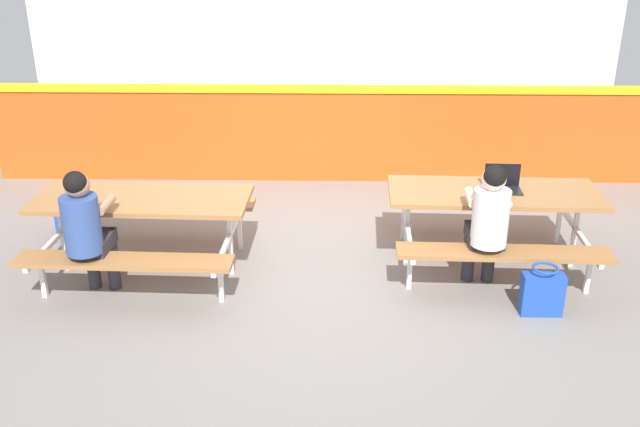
{
  "coord_description": "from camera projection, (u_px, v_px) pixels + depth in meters",
  "views": [
    {
      "loc": [
        0.11,
        -5.83,
        3.07
      ],
      "look_at": [
        0.0,
        0.05,
        0.55
      ],
      "focal_mm": 39.77,
      "sensor_mm": 36.0,
      "label": 1
    }
  ],
  "objects": [
    {
      "name": "laptop_dark",
      "position": [
        503.0,
        185.0,
        6.4
      ],
      "size": [
        0.33,
        0.23,
        0.22
      ],
      "color": "black",
      "rests_on": "picnic_table_right"
    },
    {
      "name": "picnic_table_left",
      "position": [
        144.0,
        214.0,
        6.32
      ],
      "size": [
        1.92,
        1.61,
        0.74
      ],
      "color": "#9E6B3D",
      "rests_on": "ground"
    },
    {
      "name": "ground_plane",
      "position": [
        320.0,
        271.0,
        6.57
      ],
      "size": [
        10.0,
        10.0,
        0.02
      ],
      "primitive_type": "cube",
      "color": "gray"
    },
    {
      "name": "accent_backdrop",
      "position": [
        324.0,
        79.0,
        8.29
      ],
      "size": [
        8.0,
        0.14,
        2.6
      ],
      "color": "#E55119",
      "rests_on": "ground"
    },
    {
      "name": "tote_bag_bright",
      "position": [
        542.0,
        293.0,
        5.79
      ],
      "size": [
        0.34,
        0.21,
        0.43
      ],
      "color": "#1E47B2",
      "rests_on": "ground"
    },
    {
      "name": "student_further",
      "position": [
        488.0,
        219.0,
        5.9
      ],
      "size": [
        0.37,
        0.53,
        1.21
      ],
      "color": "#2D2D38",
      "rests_on": "ground"
    },
    {
      "name": "student_nearer",
      "position": [
        86.0,
        226.0,
        5.77
      ],
      "size": [
        0.37,
        0.53,
        1.21
      ],
      "color": "#2D2D38",
      "rests_on": "ground"
    },
    {
      "name": "backpack_dark",
      "position": [
        71.0,
        212.0,
        7.28
      ],
      "size": [
        0.3,
        0.22,
        0.44
      ],
      "color": "#1E47B2",
      "rests_on": "ground"
    },
    {
      "name": "picnic_table_right",
      "position": [
        493.0,
        208.0,
        6.45
      ],
      "size": [
        1.92,
        1.61,
        0.74
      ],
      "color": "#9E6B3D",
      "rests_on": "ground"
    }
  ]
}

